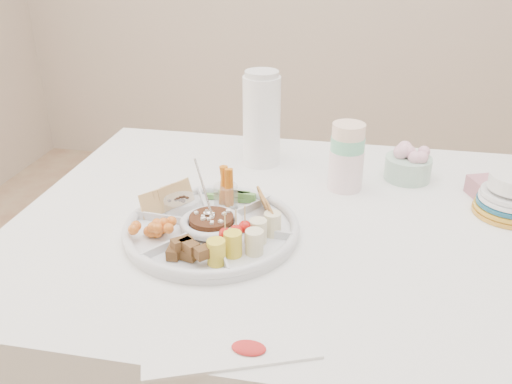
% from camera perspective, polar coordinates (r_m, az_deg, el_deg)
% --- Properties ---
extents(dining_table, '(1.52, 1.02, 0.76)m').
position_cam_1_polar(dining_table, '(1.49, 8.10, -16.05)').
color(dining_table, white).
rests_on(dining_table, floor).
extents(party_tray, '(0.41, 0.41, 0.04)m').
position_cam_1_polar(party_tray, '(1.20, -4.70, -3.56)').
color(party_tray, silver).
rests_on(party_tray, dining_table).
extents(bean_dip, '(0.10, 0.10, 0.04)m').
position_cam_1_polar(bean_dip, '(1.19, -4.71, -3.25)').
color(bean_dip, black).
rests_on(bean_dip, party_tray).
extents(tortillas, '(0.10, 0.10, 0.06)m').
position_cam_1_polar(tortillas, '(1.21, 1.34, -1.92)').
color(tortillas, '#A97629').
rests_on(tortillas, party_tray).
extents(carrot_cucumber, '(0.12, 0.12, 0.10)m').
position_cam_1_polar(carrot_cucumber, '(1.28, -2.80, 0.84)').
color(carrot_cucumber, orange).
rests_on(carrot_cucumber, party_tray).
extents(pita_raisins, '(0.12, 0.12, 0.06)m').
position_cam_1_polar(pita_raisins, '(1.28, -8.49, -0.60)').
color(pita_raisins, tan).
rests_on(pita_raisins, party_tray).
extents(cherries, '(0.11, 0.11, 0.04)m').
position_cam_1_polar(cherries, '(1.18, -10.96, -3.72)').
color(cherries, orange).
rests_on(cherries, party_tray).
extents(granola_chunks, '(0.12, 0.12, 0.05)m').
position_cam_1_polar(granola_chunks, '(1.09, -7.06, -6.24)').
color(granola_chunks, '#3C2813').
rests_on(granola_chunks, party_tray).
extents(banana_tomato, '(0.13, 0.13, 0.10)m').
position_cam_1_polar(banana_tomato, '(1.09, -0.36, -4.36)').
color(banana_tomato, '#CFC25A').
rests_on(banana_tomato, party_tray).
extents(cup_stack, '(0.10, 0.10, 0.24)m').
position_cam_1_polar(cup_stack, '(1.38, 9.63, 4.98)').
color(cup_stack, '#E0F5D0').
rests_on(cup_stack, dining_table).
extents(thermos, '(0.13, 0.13, 0.27)m').
position_cam_1_polar(thermos, '(1.51, 0.59, 7.83)').
color(thermos, white).
rests_on(thermos, dining_table).
extents(flower_bowl, '(0.12, 0.12, 0.09)m').
position_cam_1_polar(flower_bowl, '(1.50, 15.75, 2.97)').
color(flower_bowl, silver).
rests_on(flower_bowl, dining_table).
extents(napkin_stack, '(0.17, 0.16, 0.05)m').
position_cam_1_polar(napkin_stack, '(1.47, 24.57, 0.10)').
color(napkin_stack, '#B5707D').
rests_on(napkin_stack, dining_table).
extents(plate_stack, '(0.21, 0.21, 0.10)m').
position_cam_1_polar(plate_stack, '(1.40, 25.34, -0.21)').
color(plate_stack, gold).
rests_on(plate_stack, dining_table).
extents(placemat, '(0.30, 0.19, 0.01)m').
position_cam_1_polar(placemat, '(0.91, -2.68, -16.10)').
color(placemat, white).
rests_on(placemat, dining_table).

